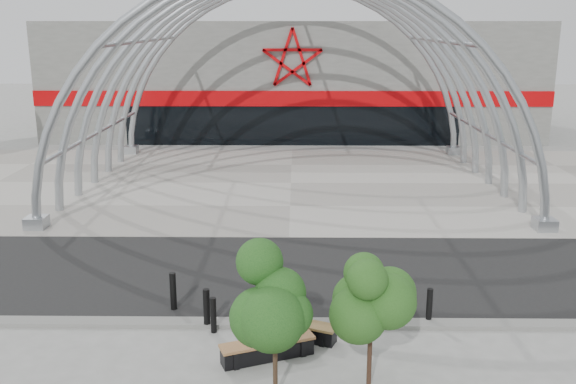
% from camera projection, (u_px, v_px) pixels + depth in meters
% --- Properties ---
extents(ground, '(140.00, 140.00, 0.00)m').
position_uv_depth(ground, '(286.00, 321.00, 17.52)').
color(ground, gray).
rests_on(ground, ground).
extents(road, '(140.00, 7.00, 0.02)m').
position_uv_depth(road, '(288.00, 273.00, 20.90)').
color(road, black).
rests_on(road, ground).
extents(forecourt, '(60.00, 17.00, 0.04)m').
position_uv_depth(forecourt, '(291.00, 183.00, 32.50)').
color(forecourt, gray).
rests_on(forecourt, ground).
extents(kerb, '(60.00, 0.50, 0.12)m').
position_uv_depth(kerb, '(286.00, 323.00, 17.26)').
color(kerb, slate).
rests_on(kerb, ground).
extents(arena_building, '(34.00, 15.24, 8.00)m').
position_uv_depth(arena_building, '(293.00, 76.00, 48.83)').
color(arena_building, slate).
rests_on(arena_building, ground).
extents(vault_canopy, '(20.80, 15.80, 20.36)m').
position_uv_depth(vault_canopy, '(291.00, 183.00, 32.50)').
color(vault_canopy, '#A3A8AD').
rests_on(vault_canopy, ground).
extents(street_tree_0, '(1.42, 1.42, 3.25)m').
position_uv_depth(street_tree_0, '(275.00, 297.00, 13.43)').
color(street_tree_0, '#34271A').
rests_on(street_tree_0, ground).
extents(street_tree_1, '(1.32, 1.32, 3.13)m').
position_uv_depth(street_tree_1, '(372.00, 295.00, 13.77)').
color(street_tree_1, black).
rests_on(street_tree_1, ground).
extents(bench_0, '(2.35, 1.34, 0.49)m').
position_uv_depth(bench_0, '(268.00, 350.00, 15.51)').
color(bench_0, black).
rests_on(bench_0, ground).
extents(bench_1, '(2.22, 1.29, 0.46)m').
position_uv_depth(bench_1, '(295.00, 329.00, 16.59)').
color(bench_1, black).
rests_on(bench_1, ground).
extents(bollard_0, '(0.18, 0.18, 1.11)m').
position_uv_depth(bollard_0, '(173.00, 291.00, 18.09)').
color(bollard_0, black).
rests_on(bollard_0, ground).
extents(bollard_1, '(0.18, 0.18, 1.10)m').
position_uv_depth(bollard_1, '(207.00, 309.00, 17.01)').
color(bollard_1, black).
rests_on(bollard_1, ground).
extents(bollard_2, '(0.16, 0.16, 0.98)m').
position_uv_depth(bollard_2, '(213.00, 315.00, 16.78)').
color(bollard_2, black).
rests_on(bollard_2, ground).
extents(bollard_3, '(0.16, 0.16, 1.00)m').
position_uv_depth(bollard_3, '(429.00, 306.00, 17.29)').
color(bollard_3, black).
rests_on(bollard_3, ground).
extents(bollard_4, '(0.16, 0.16, 0.98)m').
position_uv_depth(bollard_4, '(384.00, 303.00, 17.47)').
color(bollard_4, black).
rests_on(bollard_4, ground).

